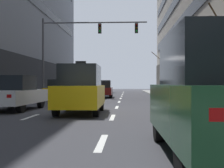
{
  "coord_description": "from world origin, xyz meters",
  "views": [
    {
      "loc": [
        2.14,
        -14.69,
        1.29
      ],
      "look_at": [
        0.73,
        14.12,
        1.25
      ],
      "focal_mm": 49.31,
      "sensor_mm": 36.0,
      "label": 1
    }
  ],
  "objects_px": {
    "taxi_driving_1": "(81,89)",
    "traffic_signal_0": "(78,40)",
    "car_driving_2": "(102,89)",
    "car_parked_0": "(216,95)",
    "taxi_driving_3": "(60,90)",
    "street_tree_1": "(162,72)",
    "street_tree_0": "(210,61)",
    "pedestrian_0": "(173,86)",
    "car_driving_0": "(15,93)"
  },
  "relations": [
    {
      "from": "taxi_driving_1",
      "to": "street_tree_0",
      "type": "relative_size",
      "value": 0.94
    },
    {
      "from": "traffic_signal_0",
      "to": "street_tree_0",
      "type": "relative_size",
      "value": 1.99
    },
    {
      "from": "taxi_driving_3",
      "to": "street_tree_1",
      "type": "relative_size",
      "value": 0.94
    },
    {
      "from": "taxi_driving_1",
      "to": "pedestrian_0",
      "type": "distance_m",
      "value": 17.3
    },
    {
      "from": "taxi_driving_1",
      "to": "car_driving_2",
      "type": "bearing_deg",
      "value": 90.98
    },
    {
      "from": "taxi_driving_1",
      "to": "taxi_driving_3",
      "type": "relative_size",
      "value": 1.0
    },
    {
      "from": "street_tree_1",
      "to": "street_tree_0",
      "type": "bearing_deg",
      "value": -90.07
    },
    {
      "from": "taxi_driving_1",
      "to": "car_driving_2",
      "type": "xyz_separation_m",
      "value": [
        -0.25,
        14.81,
        -0.26
      ]
    },
    {
      "from": "taxi_driving_3",
      "to": "street_tree_1",
      "type": "bearing_deg",
      "value": 44.07
    },
    {
      "from": "taxi_driving_3",
      "to": "street_tree_0",
      "type": "xyz_separation_m",
      "value": [
        8.99,
        -10.4,
        1.52
      ]
    },
    {
      "from": "street_tree_0",
      "to": "street_tree_1",
      "type": "height_order",
      "value": "street_tree_0"
    },
    {
      "from": "car_driving_0",
      "to": "street_tree_0",
      "type": "bearing_deg",
      "value": -4.69
    },
    {
      "from": "pedestrian_0",
      "to": "taxi_driving_3",
      "type": "bearing_deg",
      "value": -152.76
    },
    {
      "from": "car_parked_0",
      "to": "street_tree_1",
      "type": "bearing_deg",
      "value": 85.56
    },
    {
      "from": "taxi_driving_3",
      "to": "traffic_signal_0",
      "type": "distance_m",
      "value": 4.89
    },
    {
      "from": "car_parked_0",
      "to": "pedestrian_0",
      "type": "relative_size",
      "value": 2.91
    },
    {
      "from": "traffic_signal_0",
      "to": "pedestrian_0",
      "type": "relative_size",
      "value": 5.8
    },
    {
      "from": "taxi_driving_1",
      "to": "taxi_driving_3",
      "type": "distance_m",
      "value": 11.58
    },
    {
      "from": "taxi_driving_1",
      "to": "traffic_signal_0",
      "type": "relative_size",
      "value": 0.48
    },
    {
      "from": "car_parked_0",
      "to": "street_tree_0",
      "type": "height_order",
      "value": "street_tree_0"
    },
    {
      "from": "street_tree_0",
      "to": "traffic_signal_0",
      "type": "bearing_deg",
      "value": 122.29
    },
    {
      "from": "pedestrian_0",
      "to": "traffic_signal_0",
      "type": "bearing_deg",
      "value": -161.55
    },
    {
      "from": "car_driving_2",
      "to": "car_parked_0",
      "type": "bearing_deg",
      "value": -80.36
    },
    {
      "from": "car_driving_2",
      "to": "taxi_driving_3",
      "type": "height_order",
      "value": "taxi_driving_3"
    },
    {
      "from": "taxi_driving_1",
      "to": "car_parked_0",
      "type": "bearing_deg",
      "value": -65.06
    },
    {
      "from": "car_driving_2",
      "to": "taxi_driving_3",
      "type": "bearing_deg",
      "value": -129.5
    },
    {
      "from": "taxi_driving_1",
      "to": "traffic_signal_0",
      "type": "distance_m",
      "value": 13.99
    },
    {
      "from": "car_driving_0",
      "to": "taxi_driving_3",
      "type": "distance_m",
      "value": 9.66
    },
    {
      "from": "traffic_signal_0",
      "to": "pedestrian_0",
      "type": "height_order",
      "value": "traffic_signal_0"
    },
    {
      "from": "street_tree_0",
      "to": "street_tree_1",
      "type": "bearing_deg",
      "value": 89.93
    },
    {
      "from": "car_driving_2",
      "to": "street_tree_0",
      "type": "xyz_separation_m",
      "value": [
        5.93,
        -14.12,
        1.53
      ]
    },
    {
      "from": "car_driving_2",
      "to": "car_parked_0",
      "type": "relative_size",
      "value": 0.93
    },
    {
      "from": "taxi_driving_3",
      "to": "traffic_signal_0",
      "type": "xyz_separation_m",
      "value": [
        1.08,
        2.12,
        4.27
      ]
    },
    {
      "from": "taxi_driving_1",
      "to": "street_tree_0",
      "type": "bearing_deg",
      "value": 6.89
    },
    {
      "from": "taxi_driving_3",
      "to": "pedestrian_0",
      "type": "height_order",
      "value": "taxi_driving_3"
    },
    {
      "from": "car_driving_0",
      "to": "taxi_driving_3",
      "type": "bearing_deg",
      "value": 89.37
    },
    {
      "from": "car_driving_0",
      "to": "taxi_driving_1",
      "type": "xyz_separation_m",
      "value": [
        3.42,
        -1.43,
        0.21
      ]
    },
    {
      "from": "taxi_driving_3",
      "to": "car_parked_0",
      "type": "height_order",
      "value": "car_parked_0"
    },
    {
      "from": "car_driving_0",
      "to": "car_driving_2",
      "type": "bearing_deg",
      "value": 76.67
    },
    {
      "from": "street_tree_0",
      "to": "street_tree_1",
      "type": "distance_m",
      "value": 19.14
    },
    {
      "from": "car_driving_2",
      "to": "traffic_signal_0",
      "type": "bearing_deg",
      "value": -141.11
    },
    {
      "from": "car_driving_2",
      "to": "pedestrian_0",
      "type": "distance_m",
      "value": 6.76
    },
    {
      "from": "car_parked_0",
      "to": "pedestrian_0",
      "type": "height_order",
      "value": "car_parked_0"
    },
    {
      "from": "car_parked_0",
      "to": "car_driving_2",
      "type": "bearing_deg",
      "value": 99.64
    },
    {
      "from": "car_parked_0",
      "to": "pedestrian_0",
      "type": "bearing_deg",
      "value": 83.24
    },
    {
      "from": "taxi_driving_1",
      "to": "car_parked_0",
      "type": "height_order",
      "value": "taxi_driving_1"
    },
    {
      "from": "car_driving_0",
      "to": "pedestrian_0",
      "type": "relative_size",
      "value": 2.89
    },
    {
      "from": "taxi_driving_1",
      "to": "street_tree_1",
      "type": "relative_size",
      "value": 0.95
    },
    {
      "from": "car_driving_2",
      "to": "street_tree_0",
      "type": "distance_m",
      "value": 15.39
    },
    {
      "from": "taxi_driving_1",
      "to": "street_tree_0",
      "type": "xyz_separation_m",
      "value": [
        5.68,
        0.69,
        1.27
      ]
    }
  ]
}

